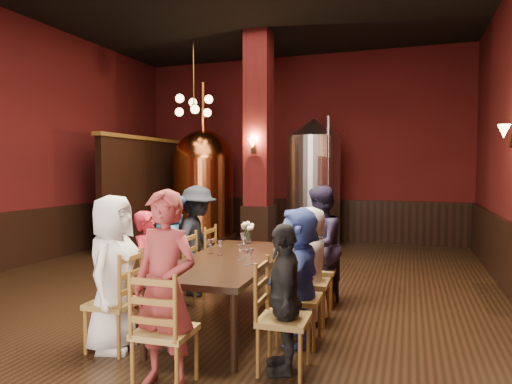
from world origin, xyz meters
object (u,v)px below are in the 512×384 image
(person_1, at_px, (148,269))
(dining_table, at_px, (230,264))
(steel_vessel, at_px, (313,183))
(rose_vase, at_px, (247,229))
(copper_kettle, at_px, (204,184))
(person_2, at_px, (175,251))
(person_0, at_px, (113,273))

(person_1, bearing_deg, dining_table, -69.08)
(dining_table, height_order, steel_vessel, steel_vessel)
(rose_vase, bearing_deg, dining_table, -81.23)
(copper_kettle, bearing_deg, person_2, -68.65)
(person_1, bearing_deg, person_2, -0.30)
(person_2, bearing_deg, dining_table, -130.77)
(person_1, xyz_separation_m, copper_kettle, (-1.93, 5.54, 0.73))
(dining_table, distance_m, rose_vase, 1.04)
(person_0, height_order, person_1, person_0)
(person_0, xyz_separation_m, person_2, (-0.05, 1.33, -0.03))
(rose_vase, bearing_deg, person_2, -135.43)
(steel_vessel, xyz_separation_m, rose_vase, (-0.00, -4.36, -0.48))
(person_0, bearing_deg, person_2, -8.22)
(dining_table, distance_m, person_1, 0.91)
(copper_kettle, bearing_deg, person_1, -70.76)
(copper_kettle, bearing_deg, person_0, -72.48)
(dining_table, height_order, rose_vase, rose_vase)
(steel_vessel, bearing_deg, person_1, -96.84)
(steel_vessel, bearing_deg, person_2, -98.01)
(person_0, distance_m, rose_vase, 2.14)
(person_0, distance_m, person_1, 0.68)
(dining_table, bearing_deg, person_1, -158.78)
(rose_vase, bearing_deg, person_1, -116.71)
(person_2, relative_size, copper_kettle, 0.38)
(dining_table, xyz_separation_m, copper_kettle, (-2.77, 5.18, 0.69))
(dining_table, xyz_separation_m, rose_vase, (-0.15, 0.99, 0.26))
(person_2, bearing_deg, person_1, 160.45)
(person_0, height_order, rose_vase, person_0)
(dining_table, relative_size, person_1, 1.89)
(rose_vase, bearing_deg, copper_kettle, 122.03)
(person_0, bearing_deg, steel_vessel, -16.35)
(person_2, bearing_deg, rose_vase, -67.22)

